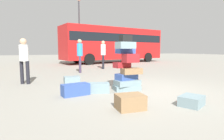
# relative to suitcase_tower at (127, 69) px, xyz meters

# --- Properties ---
(ground_plane) EXTENTS (80.00, 80.00, 0.00)m
(ground_plane) POSITION_rel_suitcase_tower_xyz_m (0.44, -0.30, -0.64)
(ground_plane) COLOR gray
(suitcase_tower) EXTENTS (0.82, 0.69, 1.62)m
(suitcase_tower) POSITION_rel_suitcase_tower_xyz_m (0.00, 0.00, 0.00)
(suitcase_tower) COLOR gray
(suitcase_tower) RESTS_ON ground
(suitcase_slate_left_side) EXTENTS (0.75, 0.51, 0.28)m
(suitcase_slate_left_side) POSITION_rel_suitcase_tower_xyz_m (-0.93, 0.07, -0.50)
(suitcase_slate_left_side) COLOR gray
(suitcase_slate_left_side) RESTS_ON ground
(suitcase_slate_upright_blue) EXTENTS (0.64, 0.59, 0.22)m
(suitcase_slate_upright_blue) POSITION_rel_suitcase_tower_xyz_m (0.49, -1.94, -0.53)
(suitcase_slate_upright_blue) COLOR gray
(suitcase_slate_upright_blue) RESTS_ON ground
(suitcase_slate_behind_tower) EXTENTS (0.57, 0.45, 0.24)m
(suitcase_slate_behind_tower) POSITION_rel_suitcase_tower_xyz_m (-1.23, 1.89, -0.52)
(suitcase_slate_behind_tower) COLOR gray
(suitcase_slate_behind_tower) RESTS_ON ground
(suitcase_brown_foreground_near) EXTENTS (0.60, 0.49, 0.30)m
(suitcase_brown_foreground_near) POSITION_rel_suitcase_tower_xyz_m (-0.83, -1.58, -0.49)
(suitcase_brown_foreground_near) COLOR olive
(suitcase_brown_foreground_near) RESTS_ON ground
(suitcase_navy_foreground_far) EXTENTS (0.75, 0.43, 0.31)m
(suitcase_navy_foreground_far) POSITION_rel_suitcase_tower_xyz_m (-1.55, 0.02, -0.48)
(suitcase_navy_foreground_far) COLOR #334F99
(suitcase_navy_foreground_far) RESTS_ON ground
(person_bearded_onlooker) EXTENTS (0.30, 0.32, 1.76)m
(person_bearded_onlooker) POSITION_rel_suitcase_tower_xyz_m (1.68, 5.95, 0.41)
(person_bearded_onlooker) COLOR black
(person_bearded_onlooker) RESTS_ON ground
(person_tourist_with_camera) EXTENTS (0.30, 0.33, 1.74)m
(person_tourist_with_camera) POSITION_rel_suitcase_tower_xyz_m (-0.15, 4.67, 0.40)
(person_tourist_with_camera) COLOR #3F334C
(person_tourist_with_camera) RESTS_ON ground
(person_passerby_in_red) EXTENTS (0.31, 0.30, 1.59)m
(person_passerby_in_red) POSITION_rel_suitcase_tower_xyz_m (-2.76, 2.38, 0.31)
(person_passerby_in_red) COLOR black
(person_passerby_in_red) RESTS_ON ground
(parked_bus) EXTENTS (10.04, 3.84, 3.15)m
(parked_bus) POSITION_rel_suitcase_tower_xyz_m (4.82, 10.92, 1.19)
(parked_bus) COLOR red
(parked_bus) RESTS_ON ground
(lamp_post) EXTENTS (0.36, 0.36, 5.80)m
(lamp_post) POSITION_rel_suitcase_tower_xyz_m (1.72, 11.61, 3.17)
(lamp_post) COLOR #333338
(lamp_post) RESTS_ON ground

